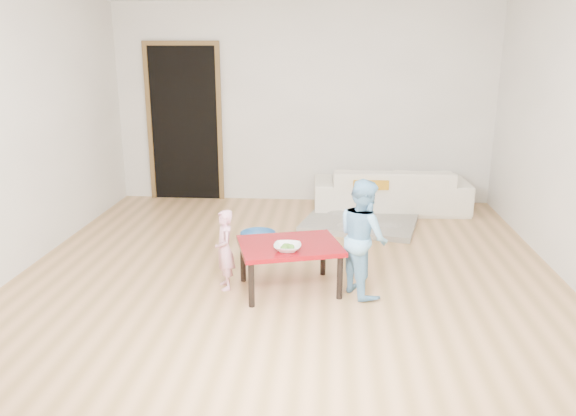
# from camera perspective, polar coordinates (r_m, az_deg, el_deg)

# --- Properties ---
(floor) EXTENTS (5.00, 5.00, 0.01)m
(floor) POSITION_cam_1_polar(r_m,az_deg,el_deg) (5.40, 0.16, -6.05)
(floor) COLOR #A77E47
(floor) RESTS_ON ground
(back_wall) EXTENTS (5.00, 0.02, 2.60)m
(back_wall) POSITION_cam_1_polar(r_m,az_deg,el_deg) (7.54, 1.57, 10.47)
(back_wall) COLOR white
(back_wall) RESTS_ON floor
(left_wall) EXTENTS (0.02, 5.00, 2.60)m
(left_wall) POSITION_cam_1_polar(r_m,az_deg,el_deg) (5.80, -25.51, 7.25)
(left_wall) COLOR white
(left_wall) RESTS_ON floor
(doorway) EXTENTS (1.02, 0.08, 2.11)m
(doorway) POSITION_cam_1_polar(r_m,az_deg,el_deg) (7.79, -10.42, 8.36)
(doorway) COLOR brown
(doorway) RESTS_ON back_wall
(sofa) EXTENTS (1.96, 0.83, 0.57)m
(sofa) POSITION_cam_1_polar(r_m,az_deg,el_deg) (7.30, 10.36, 1.92)
(sofa) COLOR silver
(sofa) RESTS_ON floor
(cushion) EXTENTS (0.46, 0.42, 0.11)m
(cushion) POSITION_cam_1_polar(r_m,az_deg,el_deg) (6.99, 8.20, 2.63)
(cushion) COLOR orange
(cushion) RESTS_ON sofa
(red_table) EXTENTS (0.98, 0.84, 0.42)m
(red_table) POSITION_cam_1_polar(r_m,az_deg,el_deg) (4.86, 0.17, -5.99)
(red_table) COLOR maroon
(red_table) RESTS_ON floor
(bowl) EXTENTS (0.23, 0.23, 0.06)m
(bowl) POSITION_cam_1_polar(r_m,az_deg,el_deg) (4.61, -0.05, -4.03)
(bowl) COLOR white
(bowl) RESTS_ON red_table
(broccoli) EXTENTS (0.12, 0.12, 0.06)m
(broccoli) POSITION_cam_1_polar(r_m,az_deg,el_deg) (4.61, -0.05, -4.02)
(broccoli) COLOR #2D5919
(broccoli) RESTS_ON red_table
(child_pink) EXTENTS (0.25, 0.30, 0.71)m
(child_pink) POSITION_cam_1_polar(r_m,az_deg,el_deg) (4.87, -6.45, -4.24)
(child_pink) COLOR pink
(child_pink) RESTS_ON floor
(child_blue) EXTENTS (0.56, 0.60, 1.00)m
(child_blue) POSITION_cam_1_polar(r_m,az_deg,el_deg) (4.74, 7.63, -2.96)
(child_blue) COLOR #63B3E6
(child_blue) RESTS_ON floor
(basin) EXTENTS (0.38, 0.38, 0.12)m
(basin) POSITION_cam_1_polar(r_m,az_deg,el_deg) (6.04, -3.05, -3.04)
(basin) COLOR #2C68A9
(basin) RESTS_ON floor
(blanket) EXTENTS (1.48, 1.33, 0.06)m
(blanket) POSITION_cam_1_polar(r_m,az_deg,el_deg) (6.72, 7.37, -1.39)
(blanket) COLOR #A79F93
(blanket) RESTS_ON floor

